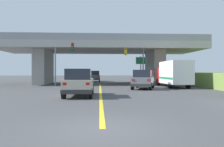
{
  "coord_description": "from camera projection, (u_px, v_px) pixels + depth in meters",
  "views": [
    {
      "loc": [
        -0.1,
        -6.97,
        1.8
      ],
      "look_at": [
        1.34,
        18.25,
        1.62
      ],
      "focal_mm": 35.58,
      "sensor_mm": 36.0,
      "label": 1
    }
  ],
  "objects": [
    {
      "name": "ground",
      "position": [
        100.0,
        84.0,
        34.24
      ],
      "size": [
        160.0,
        160.0,
        0.0
      ],
      "primitive_type": "plane",
      "color": "#424244"
    },
    {
      "name": "overpass_bridge",
      "position": [
        100.0,
        53.0,
        34.21
      ],
      "size": [
        29.93,
        10.75,
        6.87
      ],
      "color": "#A8A59E",
      "rests_on": "ground"
    },
    {
      "name": "lane_divider_stripe",
      "position": [
        101.0,
        93.0,
        19.25
      ],
      "size": [
        0.2,
        24.58,
        0.01
      ],
      "primitive_type": "cube",
      "color": "yellow",
      "rests_on": "ground"
    },
    {
      "name": "suv_lead",
      "position": [
        79.0,
        83.0,
        16.42
      ],
      "size": [
        2.04,
        4.49,
        2.02
      ],
      "color": "#B7B29E",
      "rests_on": "ground"
    },
    {
      "name": "suv_crossing",
      "position": [
        143.0,
        79.0,
        23.54
      ],
      "size": [
        3.32,
        5.0,
        2.02
      ],
      "rotation": [
        0.0,
        0.0,
        -0.31
      ],
      "color": "slate",
      "rests_on": "ground"
    },
    {
      "name": "box_truck",
      "position": [
        173.0,
        74.0,
        26.19
      ],
      "size": [
        2.33,
        7.26,
        3.03
      ],
      "color": "red",
      "rests_on": "ground"
    },
    {
      "name": "sedan_oncoming",
      "position": [
        95.0,
        76.0,
        42.26
      ],
      "size": [
        1.86,
        4.76,
        2.02
      ],
      "color": "slate",
      "rests_on": "ground"
    },
    {
      "name": "traffic_signal_nearside",
      "position": [
        137.0,
        58.0,
        29.71
      ],
      "size": [
        2.63,
        0.36,
        5.86
      ],
      "color": "#56595E",
      "rests_on": "ground"
    },
    {
      "name": "traffic_signal_farside",
      "position": [
        61.0,
        56.0,
        28.66
      ],
      "size": [
        2.48,
        0.36,
        6.05
      ],
      "color": "slate",
      "rests_on": "ground"
    },
    {
      "name": "highway_sign",
      "position": [
        141.0,
        64.0,
        32.35
      ],
      "size": [
        1.48,
        0.17,
        4.13
      ],
      "color": "slate",
      "rests_on": "ground"
    }
  ]
}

